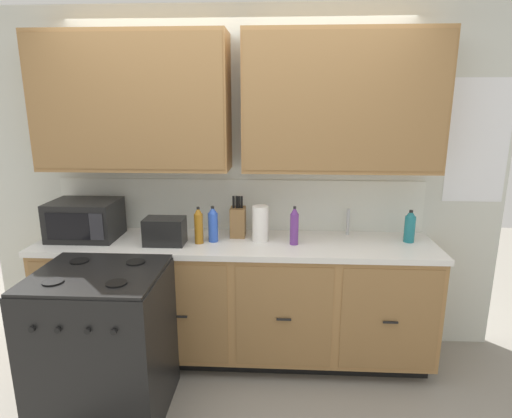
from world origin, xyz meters
TOP-DOWN VIEW (x-y plane):
  - ground_plane at (0.00, 0.00)m, footprint 8.00×8.00m
  - wall_unit at (0.00, 0.50)m, footprint 4.04×0.40m
  - counter_run at (0.00, 0.30)m, footprint 2.87×0.64m
  - stove_range at (-0.76, -0.33)m, footprint 0.76×0.68m
  - microwave at (-1.11, 0.32)m, footprint 0.48×0.37m
  - toaster at (-0.49, 0.21)m, footprint 0.28×0.18m
  - knife_block at (0.01, 0.42)m, footprint 0.11×0.14m
  - sink_faucet at (0.84, 0.51)m, footprint 0.02×0.02m
  - paper_towel_roll at (0.18, 0.32)m, footprint 0.12×0.12m
  - bottle_amber at (-0.26, 0.24)m, footprint 0.06×0.06m
  - bottle_violet at (0.42, 0.25)m, footprint 0.06×0.06m
  - bottle_blue at (-0.16, 0.29)m, footprint 0.07×0.07m
  - bottle_teal at (1.25, 0.35)m, footprint 0.08×0.08m

SIDE VIEW (x-z plane):
  - ground_plane at x=0.00m, z-range 0.00..0.00m
  - stove_range at x=-0.76m, z-range 0.00..0.95m
  - counter_run at x=0.00m, z-range 0.01..0.95m
  - toaster at x=-0.49m, z-range 0.94..1.13m
  - sink_faucet at x=0.84m, z-range 0.94..1.14m
  - bottle_teal at x=1.25m, z-range 0.93..1.17m
  - knife_block at x=0.01m, z-range 0.90..1.21m
  - bottle_blue at x=-0.16m, z-range 0.93..1.20m
  - paper_towel_roll at x=0.18m, z-range 0.94..1.20m
  - bottle_amber at x=-0.26m, z-range 0.93..1.20m
  - bottle_violet at x=0.42m, z-range 0.93..1.21m
  - microwave at x=-1.11m, z-range 0.94..1.22m
  - wall_unit at x=0.00m, z-range 0.38..2.98m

